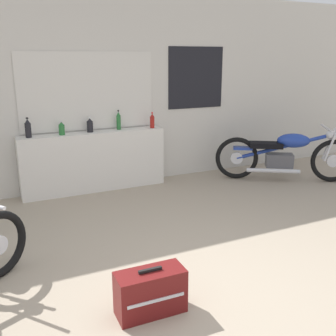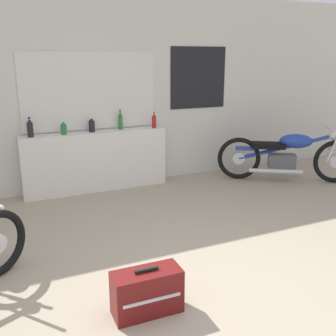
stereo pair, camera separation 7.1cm
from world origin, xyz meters
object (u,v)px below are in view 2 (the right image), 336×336
object	(u,v)px
bottle_leftmost	(30,128)
bottle_rightmost	(154,121)
bottle_right_center	(120,121)
hard_case_darkred	(147,292)
motorcycle_blue	(287,155)
bottle_center	(92,125)
bottle_left_center	(63,128)

from	to	relation	value
bottle_leftmost	bottle_rightmost	size ratio (longest dim) A/B	1.13
bottle_leftmost	bottle_right_center	world-z (taller)	bottle_right_center
bottle_right_center	hard_case_darkred	world-z (taller)	bottle_right_center
motorcycle_blue	bottle_rightmost	bearing A→B (deg)	158.25
bottle_right_center	bottle_rightmost	distance (m)	0.51
bottle_leftmost	bottle_right_center	size ratio (longest dim) A/B	0.93
bottle_center	hard_case_darkred	xyz separation A→B (m)	(-0.36, -3.04, -0.78)
bottle_center	hard_case_darkred	world-z (taller)	bottle_center
bottle_center	bottle_right_center	distance (m)	0.44
bottle_right_center	bottle_rightmost	bearing A→B (deg)	-10.28
bottle_leftmost	bottle_rightmost	xyz separation A→B (m)	(1.77, -0.03, -0.01)
bottle_leftmost	motorcycle_blue	distance (m)	3.81
bottle_leftmost	motorcycle_blue	xyz separation A→B (m)	(3.69, -0.79, -0.56)
bottle_left_center	bottle_center	bearing A→B (deg)	5.93
bottle_left_center	motorcycle_blue	xyz separation A→B (m)	(3.25, -0.79, -0.52)
bottle_leftmost	hard_case_darkred	xyz separation A→B (m)	(0.48, -3.00, -0.81)
bottle_rightmost	bottle_right_center	bearing A→B (deg)	169.72
bottle_left_center	hard_case_darkred	distance (m)	3.10
motorcycle_blue	hard_case_darkred	world-z (taller)	motorcycle_blue
bottle_left_center	bottle_center	world-z (taller)	bottle_center
bottle_leftmost	bottle_left_center	distance (m)	0.44
bottle_leftmost	bottle_right_center	distance (m)	1.27
motorcycle_blue	hard_case_darkred	xyz separation A→B (m)	(-3.21, -2.21, -0.25)
bottle_center	bottle_rightmost	bearing A→B (deg)	-3.99
hard_case_darkred	bottle_center	bearing A→B (deg)	83.31
bottle_rightmost	motorcycle_blue	world-z (taller)	bottle_rightmost
bottle_leftmost	bottle_rightmost	distance (m)	1.77
bottle_rightmost	motorcycle_blue	distance (m)	2.14
bottle_leftmost	bottle_center	world-z (taller)	bottle_leftmost
motorcycle_blue	hard_case_darkred	distance (m)	3.90
bottle_center	bottle_right_center	bearing A→B (deg)	3.30
bottle_left_center	bottle_rightmost	distance (m)	1.33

